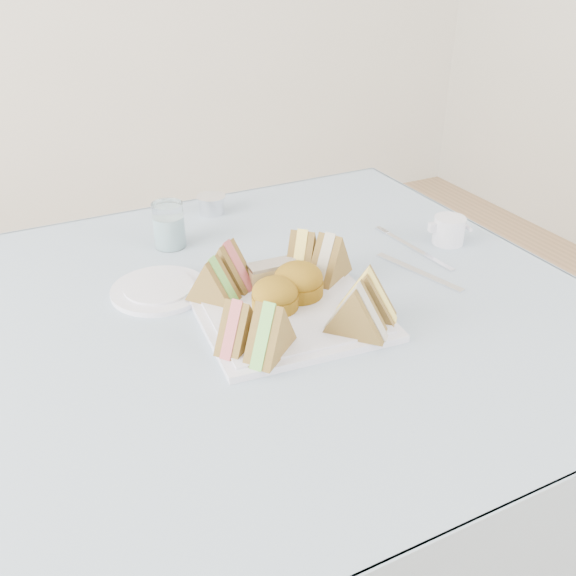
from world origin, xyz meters
name	(u,v)px	position (x,y,z in m)	size (l,w,h in m)	color
table	(287,461)	(0.00, 0.00, 0.37)	(0.90, 0.90, 0.74)	brown
tablecloth	(287,302)	(0.00, 0.00, 0.74)	(1.02, 1.02, 0.01)	#8CAAC4
serving_plate	(288,311)	(-0.02, -0.04, 0.75)	(0.29, 0.29, 0.01)	white
sandwich_fl_a	(238,322)	(-0.13, -0.10, 0.80)	(0.09, 0.04, 0.08)	olive
sandwich_fl_b	(270,328)	(-0.10, -0.14, 0.80)	(0.10, 0.04, 0.09)	olive
sandwich_fr_a	(367,293)	(0.08, -0.12, 0.80)	(0.10, 0.05, 0.09)	olive
sandwich_fr_b	(356,309)	(0.04, -0.15, 0.80)	(0.10, 0.05, 0.09)	olive
sandwich_bl_a	(213,279)	(-0.12, 0.04, 0.80)	(0.09, 0.04, 0.08)	olive
sandwich_bl_b	(228,264)	(-0.08, 0.07, 0.80)	(0.10, 0.05, 0.09)	olive
sandwich_br_a	(330,256)	(0.09, 0.02, 0.80)	(0.10, 0.05, 0.09)	olive
sandwich_br_b	(303,251)	(0.06, 0.06, 0.80)	(0.10, 0.04, 0.08)	olive
scone_left	(275,295)	(-0.04, -0.03, 0.78)	(0.08, 0.08, 0.05)	#A77213
scone_right	(298,281)	(0.02, -0.01, 0.79)	(0.08, 0.08, 0.06)	#A77213
pastry_slice	(272,273)	(-0.01, 0.05, 0.78)	(0.09, 0.03, 0.04)	tan
side_plate	(159,290)	(-0.19, 0.12, 0.75)	(0.17, 0.17, 0.01)	white
water_glass	(169,225)	(-0.11, 0.30, 0.79)	(0.06, 0.06, 0.09)	white
tea_strainer	(212,205)	(0.02, 0.42, 0.76)	(0.06, 0.06, 0.04)	silver
knife	(418,272)	(0.26, -0.02, 0.75)	(0.02, 0.19, 0.00)	silver
fork	(418,251)	(0.31, 0.05, 0.75)	(0.01, 0.19, 0.00)	silver
creamer_jug	(449,230)	(0.39, 0.06, 0.77)	(0.06, 0.06, 0.06)	white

